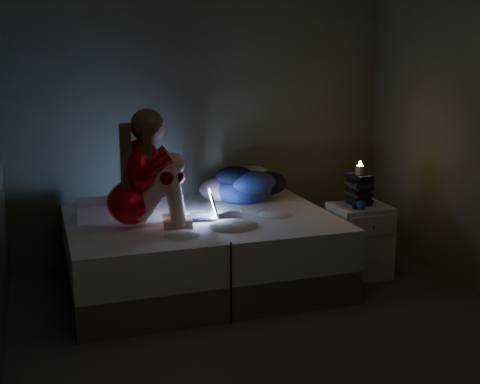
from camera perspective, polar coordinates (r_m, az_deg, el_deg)
name	(u,v)px	position (r m, az deg, el deg)	size (l,w,h in m)	color
floor	(279,336)	(4.33, 3.72, -13.40)	(3.60, 3.80, 0.02)	#3E3937
wall_back	(204,120)	(5.73, -3.42, 6.76)	(3.60, 0.02, 2.60)	#474F3C
bed	(201,251)	(5.10, -3.70, -5.53)	(2.16, 1.62, 0.59)	beige
pillow	(105,209)	(5.10, -12.57, -1.56)	(0.47, 0.34, 0.14)	white
woman	(130,169)	(4.66, -10.35, 2.15)	(0.57, 0.37, 0.92)	#9B0009
laptop	(196,204)	(4.93, -4.21, -1.14)	(0.35, 0.24, 0.24)	black
clothes_pile	(243,183)	(5.49, 0.29, 0.89)	(0.58, 0.46, 0.35)	navy
nightstand	(359,240)	(5.40, 11.17, -4.50)	(0.47, 0.42, 0.63)	silver
book_stack	(359,190)	(5.33, 11.15, 0.21)	(0.19, 0.25, 0.26)	black
candle	(360,171)	(5.30, 11.23, 1.99)	(0.07, 0.07, 0.08)	beige
phone	(357,207)	(5.23, 10.95, -1.38)	(0.07, 0.14, 0.01)	black
blue_orb	(361,205)	(5.17, 11.36, -1.19)	(0.08, 0.08, 0.08)	navy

